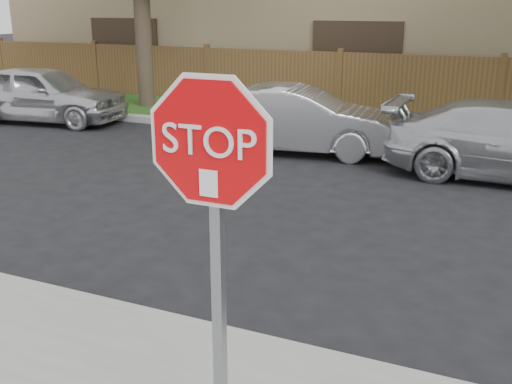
% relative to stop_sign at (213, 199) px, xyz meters
% --- Properties ---
extents(ground, '(90.00, 90.00, 0.00)m').
position_rel_stop_sign_xyz_m(ground, '(0.99, 1.48, -1.83)').
color(ground, black).
rests_on(ground, ground).
extents(far_curb, '(70.00, 0.30, 0.15)m').
position_rel_stop_sign_xyz_m(far_curb, '(0.99, 9.63, -1.75)').
color(far_curb, gray).
rests_on(far_curb, ground).
extents(grass_strip, '(70.00, 3.00, 0.12)m').
position_rel_stop_sign_xyz_m(grass_strip, '(0.99, 11.28, -1.77)').
color(grass_strip, '#1E4714').
rests_on(grass_strip, ground).
extents(fence, '(70.00, 0.12, 1.60)m').
position_rel_stop_sign_xyz_m(fence, '(0.99, 12.88, -1.03)').
color(fence, brown).
rests_on(fence, ground).
extents(stop_sign, '(1.01, 0.13, 2.55)m').
position_rel_stop_sign_xyz_m(stop_sign, '(0.00, 0.00, 0.00)').
color(stop_sign, gray).
rests_on(stop_sign, sidewalk_near).
extents(sedan_far_left, '(4.31, 2.22, 1.40)m').
position_rel_stop_sign_xyz_m(sedan_far_left, '(-9.29, 8.62, -1.13)').
color(sedan_far_left, silver).
rests_on(sedan_far_left, ground).
extents(sedan_left, '(4.13, 1.99, 1.31)m').
position_rel_stop_sign_xyz_m(sedan_left, '(-2.50, 8.20, -1.18)').
color(sedan_left, '#B7B7BC').
rests_on(sedan_left, ground).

